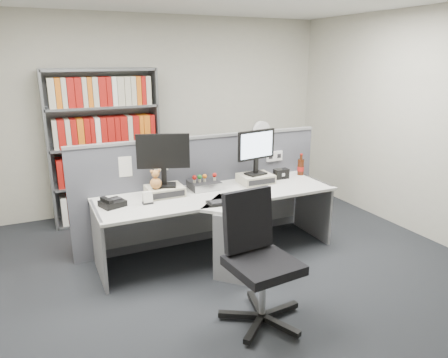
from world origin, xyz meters
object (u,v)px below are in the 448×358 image
desk_calendar (148,199)px  filing_cabinet (260,183)px  speaker (281,174)px  cola_bottle (301,167)px  keyboard (228,202)px  desk_fan (261,136)px  monitor_right (256,148)px  shelving_unit (105,148)px  office_chair (257,255)px  desk (226,223)px  mouse (260,196)px  monitor_left (163,155)px  desktop_pc (204,185)px  desk_phone (112,203)px

desk_calendar → filing_cabinet: desk_calendar is taller
speaker → cola_bottle: size_ratio=0.66×
cola_bottle → keyboard: bearing=-155.8°
desk_fan → cola_bottle: bearing=-88.1°
monitor_right → desk_fan: bearing=57.8°
shelving_unit → office_chair: shelving_unit is taller
desk → monitor_right: bearing=34.4°
mouse → shelving_unit: size_ratio=0.06×
desk → monitor_left: bearing=144.6°
monitor_right → mouse: (-0.22, -0.51, -0.39)m
monitor_right → keyboard: 0.87m
monitor_left → keyboard: 0.83m
monitor_right → filing_cabinet: monitor_right is taller
monitor_right → desk_calendar: monitor_right is taller
desktop_pc → desk_fan: bearing=37.4°
monitor_right → desktop_pc: 0.73m
desk_phone → desk_calendar: (0.34, -0.07, 0.02)m
monitor_right → shelving_unit: size_ratio=0.26×
desktop_pc → keyboard: bearing=-86.1°
keyboard → mouse: bearing=-0.5°
desk → cola_bottle: bearing=20.0°
cola_bottle → desk_fan: (-0.03, 0.95, 0.23)m
monitor_left → desk_calendar: bearing=-141.6°
monitor_left → desktop_pc: size_ratio=1.73×
desk_phone → desktop_pc: bearing=8.6°
mouse → desk_calendar: 1.16m
monitor_right → desk_phone: monitor_right is taller
keyboard → filing_cabinet: keyboard is taller
keyboard → office_chair: office_chair is taller
desktop_pc → mouse: desktop_pc is taller
monitor_left → monitor_right: bearing=-0.0°
shelving_unit → office_chair: (0.71, -2.85, -0.40)m
mouse → monitor_right: bearing=66.2°
mouse → office_chair: size_ratio=0.12×
desk_phone → desk_fan: bearing=26.0°
desk → shelving_unit: size_ratio=1.30×
shelving_unit → cola_bottle: bearing=-33.3°
monitor_right → cola_bottle: (0.67, 0.07, -0.31)m
shelving_unit → filing_cabinet: (2.10, -0.45, -0.63)m
monitor_left → desktop_pc: 0.61m
desktop_pc → desk_calendar: bearing=-161.8°
speaker → cola_bottle: cola_bottle is taller
filing_cabinet → desk: bearing=-130.6°
monitor_left → filing_cabinet: (1.74, 1.02, -0.80)m
desk → monitor_right: monitor_right is taller
filing_cabinet → shelving_unit: bearing=167.9°
mouse → shelving_unit: (-1.24, 1.97, 0.23)m
cola_bottle → filing_cabinet: size_ratio=0.38×
desk_calendar → desk_fan: bearing=31.3°
desktop_pc → keyboard: size_ratio=0.73×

